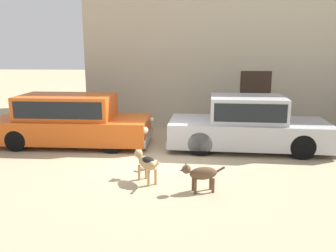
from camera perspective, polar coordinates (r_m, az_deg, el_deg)
ground_plane at (r=9.18m, az=-2.73°, el=-5.72°), size 80.00×80.00×0.00m
parked_sedan_nearest at (r=10.96m, az=-15.70°, el=1.12°), size 4.76×1.83×1.53m
parked_sedan_second at (r=10.34m, az=12.90°, el=0.39°), size 4.74×2.04×1.55m
apartment_block at (r=16.75m, az=22.01°, el=15.09°), size 17.87×6.43×7.76m
stray_dog_spotted at (r=7.67m, az=-3.60°, el=-5.91°), size 0.69×0.88×0.68m
stray_dog_tan at (r=7.17m, az=5.37°, el=-7.77°), size 0.95×0.37×0.63m
stray_cat at (r=8.60m, az=-3.62°, el=-6.52°), size 0.41×0.56×0.15m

